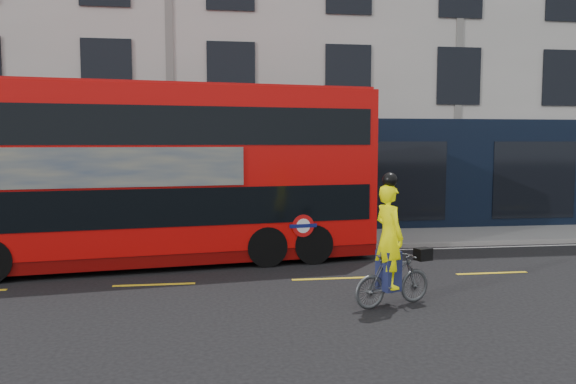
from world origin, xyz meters
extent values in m
plane|color=black|center=(0.00, 0.00, 0.00)|extent=(120.00, 120.00, 0.00)
cube|color=slate|center=(0.00, 6.50, 0.06)|extent=(60.00, 3.00, 0.12)
cube|color=gray|center=(0.00, 5.00, 0.07)|extent=(60.00, 0.12, 0.13)
cube|color=beige|center=(0.00, 13.00, 7.50)|extent=(50.00, 10.00, 15.00)
cube|color=black|center=(0.00, 7.98, 2.00)|extent=(50.00, 0.08, 4.00)
cube|color=silver|center=(0.00, 4.70, 0.00)|extent=(58.00, 0.10, 0.01)
cube|color=red|center=(-0.15, 3.80, 2.51)|extent=(11.61, 4.11, 4.08)
cube|color=#690504|center=(-0.15, 3.80, 0.31)|extent=(11.61, 4.06, 0.31)
cube|color=black|center=(-0.15, 3.80, 1.60)|extent=(11.17, 4.09, 0.93)
cube|color=black|center=(-0.15, 3.80, 3.57)|extent=(11.17, 4.09, 0.93)
cube|color=#AD0D0B|center=(-0.15, 3.80, 4.57)|extent=(11.38, 3.98, 0.08)
cube|color=black|center=(5.50, 4.58, 1.60)|extent=(0.36, 2.31, 0.93)
cube|color=black|center=(5.50, 4.58, 3.57)|extent=(0.36, 2.31, 0.93)
cube|color=tan|center=(-1.00, 2.35, 2.58)|extent=(6.15, 0.88, 0.93)
cylinder|color=red|center=(3.61, 2.98, 1.03)|extent=(0.58, 0.10, 0.58)
cylinder|color=white|center=(3.61, 2.98, 1.03)|extent=(0.37, 0.07, 0.37)
cube|color=#0C1459|center=(3.61, 2.97, 1.03)|extent=(0.72, 0.12, 0.09)
cylinder|color=black|center=(3.74, 4.34, 0.52)|extent=(1.38, 2.75, 1.03)
cylinder|color=black|center=(2.51, 4.17, 0.52)|extent=(1.38, 2.75, 1.03)
cylinder|color=black|center=(-3.84, 3.29, 0.52)|extent=(1.38, 2.75, 1.03)
imported|color=#4D5153|center=(4.73, -0.80, 0.52)|extent=(1.79, 1.00, 1.03)
imported|color=#FEFF03|center=(4.63, -0.83, 1.37)|extent=(0.68, 0.83, 1.98)
cube|color=black|center=(5.42, -0.57, 0.95)|extent=(0.37, 0.33, 0.24)
cube|color=navy|center=(4.63, -0.83, 0.71)|extent=(0.44, 0.50, 0.77)
sphere|color=black|center=(4.63, -0.83, 2.45)|extent=(0.28, 0.28, 0.28)
camera|label=1|loc=(1.25, -11.04, 3.15)|focal=35.00mm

